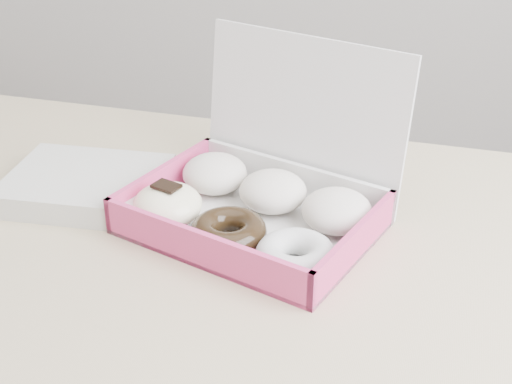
# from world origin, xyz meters

# --- Properties ---
(table) EXTENTS (1.20, 0.80, 0.75)m
(table) POSITION_xyz_m (0.00, 0.00, 0.67)
(table) COLOR tan
(table) RESTS_ON ground
(donut_box) EXTENTS (0.39, 0.36, 0.24)m
(donut_box) POSITION_xyz_m (0.17, 0.06, 0.79)
(donut_box) COLOR silver
(donut_box) RESTS_ON table
(newspapers) EXTENTS (0.25, 0.20, 0.04)m
(newspapers) POSITION_xyz_m (-0.10, 0.07, 0.77)
(newspapers) COLOR white
(newspapers) RESTS_ON table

